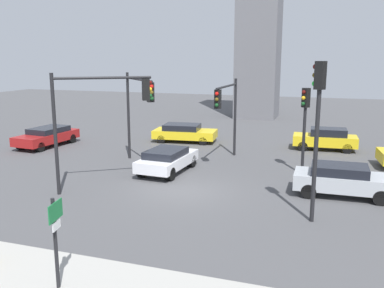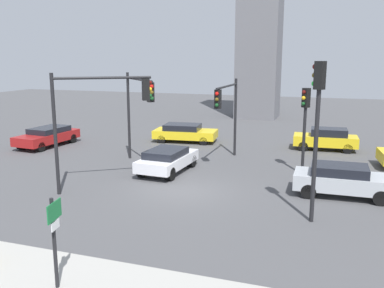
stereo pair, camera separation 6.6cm
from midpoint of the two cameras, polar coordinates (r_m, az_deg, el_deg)
ground_plane at (r=19.89m, az=-1.16°, el=-6.32°), size 98.78×98.78×0.00m
sidewalk_corner at (r=12.49m, az=-16.03°, el=-17.91°), size 35.56×3.09×0.15m
direction_sign at (r=11.71m, az=-18.02°, el=-11.37°), size 0.19×0.74×2.48m
traffic_light_0 at (r=22.78m, az=14.85°, el=3.89°), size 0.45×0.49×4.56m
traffic_light_1 at (r=19.54m, az=-12.34°, el=4.96°), size 3.72×2.61×5.46m
traffic_light_2 at (r=15.99m, az=16.41°, el=3.94°), size 0.49×0.43×5.99m
traffic_light_3 at (r=23.84m, az=-7.30°, el=5.82°), size 3.15×3.33×5.22m
traffic_light_4 at (r=24.45m, az=4.64°, el=5.32°), size 0.32×4.46×4.82m
car_0 at (r=22.87m, az=-3.43°, el=-2.07°), size 2.16×4.34×1.30m
car_1 at (r=31.18m, az=-18.96°, el=1.03°), size 2.34×4.85×1.31m
car_3 at (r=29.65m, az=17.48°, el=0.70°), size 4.18×1.94×1.47m
car_4 at (r=31.04m, az=-1.11°, el=1.57°), size 4.71×2.52×1.30m
car_6 at (r=20.09m, az=19.53°, el=-4.54°), size 4.35×1.90×1.42m
skyline_tower at (r=44.15m, az=9.06°, el=17.96°), size 4.06×4.06×22.14m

